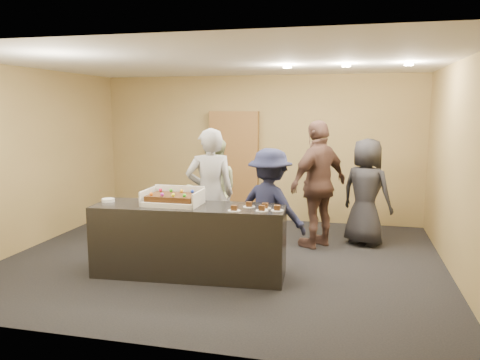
{
  "coord_description": "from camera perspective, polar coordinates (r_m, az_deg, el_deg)",
  "views": [
    {
      "loc": [
        1.71,
        -6.11,
        2.1
      ],
      "look_at": [
        0.25,
        0.0,
        1.13
      ],
      "focal_mm": 35.0,
      "sensor_mm": 36.0,
      "label": 1
    }
  ],
  "objects": [
    {
      "name": "sheet_cake",
      "position": [
        5.93,
        -8.18,
        -2.07
      ],
      "size": [
        0.6,
        0.41,
        0.12
      ],
      "color": "#351E0C",
      "rests_on": "cake_box"
    },
    {
      "name": "slice_d",
      "position": [
        5.66,
        3.07,
        -3.26
      ],
      "size": [
        0.15,
        0.15,
        0.07
      ],
      "color": "white",
      "rests_on": "serving_counter"
    },
    {
      "name": "plate_stack",
      "position": [
        6.31,
        -15.78,
        -2.38
      ],
      "size": [
        0.16,
        0.16,
        0.04
      ],
      "primitive_type": "cylinder",
      "color": "white",
      "rests_on": "serving_counter"
    },
    {
      "name": "person_dark_suit",
      "position": [
        7.44,
        15.13,
        -1.43
      ],
      "size": [
        0.96,
        0.85,
        1.65
      ],
      "primitive_type": "imported",
      "rotation": [
        0.0,
        0.0,
        2.63
      ],
      "color": "black",
      "rests_on": "floor"
    },
    {
      "name": "room",
      "position": [
        6.39,
        -2.16,
        1.99
      ],
      "size": [
        6.04,
        6.0,
        2.7
      ],
      "color": "black",
      "rests_on": "ground"
    },
    {
      "name": "slice_e",
      "position": [
        5.55,
        4.56,
        -3.52
      ],
      "size": [
        0.15,
        0.15,
        0.07
      ],
      "color": "white",
      "rests_on": "serving_counter"
    },
    {
      "name": "serving_counter",
      "position": [
        5.98,
        -6.19,
        -7.32
      ],
      "size": [
        2.44,
        0.86,
        0.9
      ],
      "primitive_type": "cube",
      "rotation": [
        0.0,
        0.0,
        0.07
      ],
      "color": "black",
      "rests_on": "floor"
    },
    {
      "name": "ceiling_spotlights",
      "position": [
        6.63,
        12.82,
        13.46
      ],
      "size": [
        1.72,
        0.12,
        0.03
      ],
      "color": "#FFEAC6",
      "rests_on": "ceiling"
    },
    {
      "name": "person_sage_man",
      "position": [
        7.05,
        -3.33,
        -1.59
      ],
      "size": [
        0.97,
        0.86,
        1.67
      ],
      "primitive_type": "imported",
      "rotation": [
        0.0,
        0.0,
        3.46
      ],
      "color": "#A4AF81",
      "rests_on": "floor"
    },
    {
      "name": "slice_c",
      "position": [
        5.53,
        2.68,
        -3.56
      ],
      "size": [
        0.15,
        0.15,
        0.07
      ],
      "color": "white",
      "rests_on": "serving_counter"
    },
    {
      "name": "person_server_grey",
      "position": [
        6.51,
        -3.66,
        -1.75
      ],
      "size": [
        0.78,
        0.65,
        1.83
      ],
      "primitive_type": "imported",
      "rotation": [
        0.0,
        0.0,
        3.52
      ],
      "color": "#9C9DA1",
      "rests_on": "floor"
    },
    {
      "name": "person_navy_man",
      "position": [
        6.2,
        3.68,
        -3.46
      ],
      "size": [
        1.17,
        0.95,
        1.58
      ],
      "primitive_type": "imported",
      "rotation": [
        0.0,
        0.0,
        2.73
      ],
      "color": "#1B1E3D",
      "rests_on": "floor"
    },
    {
      "name": "slice_a",
      "position": [
        5.53,
        -0.72,
        -3.55
      ],
      "size": [
        0.15,
        0.15,
        0.07
      ],
      "color": "white",
      "rests_on": "serving_counter"
    },
    {
      "name": "cake_box",
      "position": [
        5.96,
        -8.08,
        -2.5
      ],
      "size": [
        0.7,
        0.48,
        0.21
      ],
      "color": "white",
      "rests_on": "serving_counter"
    },
    {
      "name": "person_brown_extra",
      "position": [
        7.15,
        9.57,
        -0.51
      ],
      "size": [
        1.07,
        1.18,
        1.93
      ],
      "primitive_type": "imported",
      "rotation": [
        0.0,
        0.0,
        4.05
      ],
      "color": "brown",
      "rests_on": "floor"
    },
    {
      "name": "slice_b",
      "position": [
        5.74,
        1.12,
        -3.09
      ],
      "size": [
        0.15,
        0.15,
        0.07
      ],
      "color": "white",
      "rests_on": "serving_counter"
    },
    {
      "name": "storage_cabinet",
      "position": [
        8.85,
        -0.73,
        1.75
      ],
      "size": [
        0.93,
        0.15,
        2.04
      ],
      "primitive_type": "cube",
      "color": "brown",
      "rests_on": "floor"
    }
  ]
}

